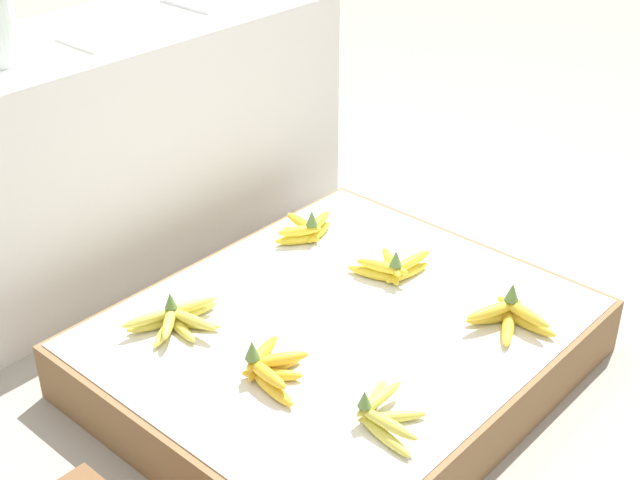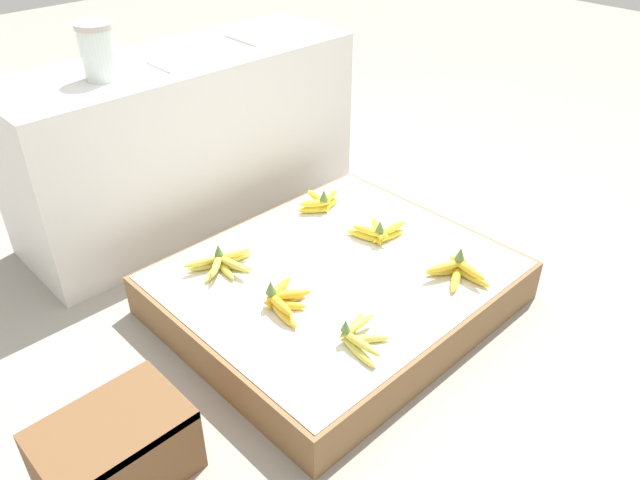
% 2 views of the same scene
% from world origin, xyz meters
% --- Properties ---
extents(ground_plane, '(10.00, 10.00, 0.00)m').
position_xyz_m(ground_plane, '(0.00, 0.00, 0.00)').
color(ground_plane, gray).
extents(display_platform, '(1.09, 0.93, 0.16)m').
position_xyz_m(display_platform, '(0.00, 0.00, 0.08)').
color(display_platform, olive).
rests_on(display_platform, ground_plane).
extents(back_vendor_table, '(1.42, 0.48, 0.69)m').
position_xyz_m(back_vendor_table, '(0.02, 0.88, 0.34)').
color(back_vendor_table, white).
rests_on(back_vendor_table, ground_plane).
extents(banana_bunch_front_left, '(0.16, 0.20, 0.09)m').
position_xyz_m(banana_bunch_front_left, '(-0.21, -0.30, 0.18)').
color(banana_bunch_front_left, gold).
rests_on(banana_bunch_front_left, display_platform).
extents(banana_bunch_front_midleft, '(0.17, 0.20, 0.10)m').
position_xyz_m(banana_bunch_front_midleft, '(0.26, -0.31, 0.19)').
color(banana_bunch_front_midleft, gold).
rests_on(banana_bunch_front_midleft, display_platform).
extents(banana_bunch_middle_left, '(0.15, 0.20, 0.10)m').
position_xyz_m(banana_bunch_middle_left, '(-0.26, -0.02, 0.18)').
color(banana_bunch_middle_left, gold).
rests_on(banana_bunch_middle_left, display_platform).
extents(banana_bunch_middle_midleft, '(0.18, 0.17, 0.10)m').
position_xyz_m(banana_bunch_middle_midleft, '(0.24, 0.03, 0.19)').
color(banana_bunch_middle_midleft, yellow).
rests_on(banana_bunch_middle_midleft, display_platform).
extents(banana_bunch_back_left, '(0.24, 0.19, 0.09)m').
position_xyz_m(banana_bunch_back_left, '(-0.28, 0.27, 0.18)').
color(banana_bunch_back_left, '#DBCC4C').
rests_on(banana_bunch_back_left, display_platform).
extents(banana_bunch_back_midleft, '(0.20, 0.14, 0.10)m').
position_xyz_m(banana_bunch_back_midleft, '(0.24, 0.33, 0.18)').
color(banana_bunch_back_midleft, yellow).
rests_on(banana_bunch_back_midleft, display_platform).
extents(foam_tray_white, '(0.28, 0.17, 0.02)m').
position_xyz_m(foam_tray_white, '(0.02, 0.80, 0.69)').
color(foam_tray_white, white).
rests_on(foam_tray_white, back_vendor_table).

